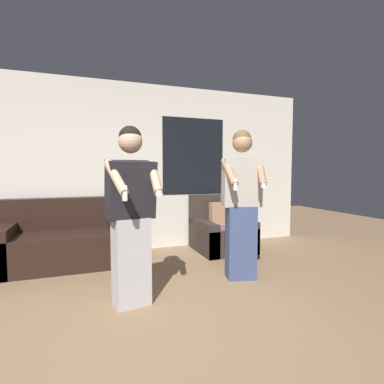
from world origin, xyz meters
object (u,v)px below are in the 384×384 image
(armchair, at_px, (221,232))
(person_left, at_px, (131,216))
(couch, at_px, (65,242))
(person_right, at_px, (241,204))

(armchair, relative_size, person_left, 0.52)
(couch, height_order, armchair, couch)
(person_left, relative_size, person_right, 0.97)
(couch, bearing_deg, person_left, -66.60)
(armchair, distance_m, person_right, 1.45)
(couch, xyz_separation_m, armchair, (2.38, -0.03, -0.02))
(armchair, distance_m, person_left, 2.37)
(couch, relative_size, armchair, 1.95)
(person_left, height_order, person_right, person_right)
(person_left, bearing_deg, person_right, 11.59)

